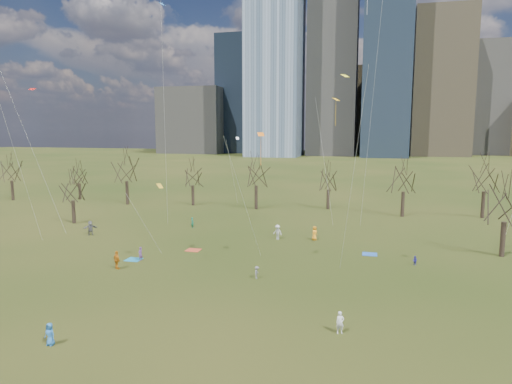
% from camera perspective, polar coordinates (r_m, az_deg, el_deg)
% --- Properties ---
extents(ground, '(500.00, 500.00, 0.00)m').
position_cam_1_polar(ground, '(39.48, -4.34, -12.50)').
color(ground, black).
rests_on(ground, ground).
extents(downtown_skyline, '(212.50, 78.00, 118.00)m').
position_cam_1_polar(downtown_skyline, '(247.41, 11.01, 13.68)').
color(downtown_skyline, slate).
rests_on(downtown_skyline, ground).
extents(bare_tree_row, '(113.04, 29.80, 9.50)m').
position_cam_1_polar(bare_tree_row, '(73.66, 4.71, 1.96)').
color(bare_tree_row, black).
rests_on(bare_tree_row, ground).
extents(blanket_teal, '(1.60, 1.50, 0.03)m').
position_cam_1_polar(blanket_teal, '(50.47, -15.04, -8.15)').
color(blanket_teal, teal).
rests_on(blanket_teal, ground).
extents(blanket_navy, '(1.60, 1.50, 0.03)m').
position_cam_1_polar(blanket_navy, '(52.29, 14.03, -7.55)').
color(blanket_navy, '#2454AC').
rests_on(blanket_navy, ground).
extents(blanket_crimson, '(1.60, 1.50, 0.03)m').
position_cam_1_polar(blanket_crimson, '(52.90, -7.84, -7.20)').
color(blanket_crimson, '#BE4326').
rests_on(blanket_crimson, ground).
extents(person_0, '(0.78, 0.55, 1.49)m').
position_cam_1_polar(person_0, '(33.26, -24.37, -15.87)').
color(person_0, '#2868B0').
rests_on(person_0, ground).
extents(person_1, '(0.65, 0.53, 1.53)m').
position_cam_1_polar(person_1, '(32.57, 10.47, -15.75)').
color(person_1, silver).
rests_on(person_1, ground).
extents(person_3, '(0.45, 0.77, 1.18)m').
position_cam_1_polar(person_3, '(42.80, 0.10, -10.00)').
color(person_3, slate).
rests_on(person_3, ground).
extents(person_4, '(1.16, 0.95, 1.85)m').
position_cam_1_polar(person_4, '(47.42, -17.00, -8.13)').
color(person_4, orange).
rests_on(person_4, ground).
extents(person_7, '(0.44, 0.59, 1.47)m').
position_cam_1_polar(person_7, '(49.75, -14.26, -7.50)').
color(person_7, '#75458B').
rests_on(person_7, ground).
extents(person_8, '(0.58, 0.59, 0.96)m').
position_cam_1_polar(person_8, '(49.43, 19.24, -8.11)').
color(person_8, '#28239B').
rests_on(person_8, ground).
extents(person_9, '(1.35, 1.06, 1.84)m').
position_cam_1_polar(person_9, '(57.29, 2.71, -5.03)').
color(person_9, silver).
rests_on(person_9, ground).
extents(person_11, '(1.76, 1.47, 1.90)m').
position_cam_1_polar(person_11, '(63.15, -20.00, -4.25)').
color(person_11, slate).
rests_on(person_11, ground).
extents(person_12, '(0.91, 1.04, 1.80)m').
position_cam_1_polar(person_12, '(57.21, 7.33, -5.12)').
color(person_12, orange).
rests_on(person_12, ground).
extents(person_13, '(0.63, 0.62, 1.47)m').
position_cam_1_polar(person_13, '(64.44, -7.95, -3.80)').
color(person_13, '#186F52').
rests_on(person_13, ground).
extents(kites_airborne, '(58.93, 38.22, 34.08)m').
position_cam_1_polar(kites_airborne, '(50.24, 3.25, 9.29)').
color(kites_airborne, orange).
rests_on(kites_airborne, ground).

